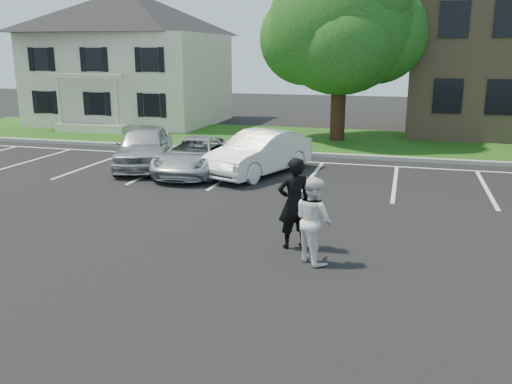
% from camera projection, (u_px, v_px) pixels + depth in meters
% --- Properties ---
extents(ground_plane, '(90.00, 90.00, 0.00)m').
position_uv_depth(ground_plane, '(243.00, 263.00, 11.05)').
color(ground_plane, black).
rests_on(ground_plane, ground).
extents(curb, '(40.00, 0.30, 0.15)m').
position_uv_depth(curb, '(328.00, 155.00, 22.23)').
color(curb, gray).
rests_on(curb, ground).
extents(grass_strip, '(44.00, 8.00, 0.08)m').
position_uv_depth(grass_strip, '(340.00, 141.00, 25.97)').
color(grass_strip, '#17410E').
rests_on(grass_strip, ground).
extents(stall_lines, '(34.00, 5.36, 0.01)m').
position_uv_depth(stall_lines, '(355.00, 174.00, 19.04)').
color(stall_lines, silver).
rests_on(stall_lines, ground).
extents(house, '(10.30, 9.22, 7.60)m').
position_uv_depth(house, '(131.00, 58.00, 32.09)').
color(house, beige).
rests_on(house, ground).
extents(tree, '(7.80, 7.20, 8.80)m').
position_uv_depth(tree, '(343.00, 26.00, 24.86)').
color(tree, black).
rests_on(tree, ground).
extents(man_black_suit, '(0.88, 0.79, 2.02)m').
position_uv_depth(man_black_suit, '(294.00, 203.00, 11.70)').
color(man_black_suit, black).
rests_on(man_black_suit, ground).
extents(man_white_shirt, '(1.09, 1.09, 1.78)m').
position_uv_depth(man_white_shirt, '(313.00, 220.00, 10.92)').
color(man_white_shirt, white).
rests_on(man_white_shirt, ground).
extents(car_silver_west, '(3.24, 4.96, 1.57)m').
position_uv_depth(car_silver_west, '(144.00, 146.00, 20.09)').
color(car_silver_west, '#B8B7BC').
rests_on(car_silver_west, ground).
extents(car_silver_minivan, '(2.37, 4.66, 1.26)m').
position_uv_depth(car_silver_minivan, '(195.00, 156.00, 19.13)').
color(car_silver_minivan, '#B9BBC1').
rests_on(car_silver_minivan, ground).
extents(car_white_sedan, '(3.12, 4.86, 1.51)m').
position_uv_depth(car_white_sedan, '(259.00, 153.00, 18.89)').
color(car_white_sedan, white).
rests_on(car_white_sedan, ground).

